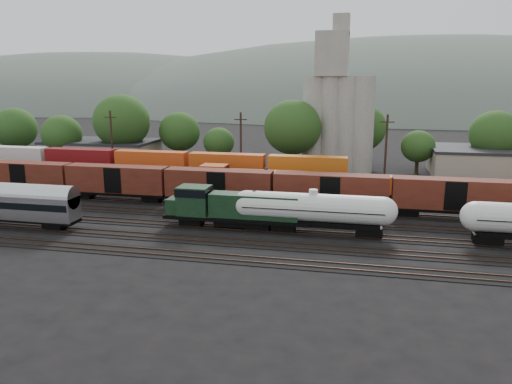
% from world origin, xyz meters
% --- Properties ---
extents(ground, '(600.00, 600.00, 0.00)m').
position_xyz_m(ground, '(0.00, 0.00, 0.00)').
color(ground, black).
extents(tracks, '(180.00, 33.20, 0.20)m').
position_xyz_m(tracks, '(0.00, 0.00, 0.05)').
color(tracks, black).
rests_on(tracks, ground).
extents(green_locomotive, '(17.55, 3.10, 4.65)m').
position_xyz_m(green_locomotive, '(-6.74, -5.00, 2.64)').
color(green_locomotive, black).
rests_on(green_locomotive, ground).
extents(tank_car_a, '(18.77, 3.36, 4.92)m').
position_xyz_m(tank_car_a, '(3.19, -5.00, 2.90)').
color(tank_car_a, silver).
rests_on(tank_car_a, ground).
extents(orange_locomotive, '(18.77, 3.13, 4.69)m').
position_xyz_m(orange_locomotive, '(-8.45, 10.00, 2.67)').
color(orange_locomotive, black).
rests_on(orange_locomotive, ground).
extents(boxcar_string, '(122.80, 2.90, 4.20)m').
position_xyz_m(boxcar_string, '(-18.61, 5.00, 3.12)').
color(boxcar_string, black).
rests_on(boxcar_string, ground).
extents(container_wall, '(162.51, 2.60, 5.80)m').
position_xyz_m(container_wall, '(-16.75, 15.00, 2.73)').
color(container_wall, black).
rests_on(container_wall, ground).
extents(grain_silo, '(13.40, 5.00, 29.00)m').
position_xyz_m(grain_silo, '(3.28, 36.00, 11.26)').
color(grain_silo, '#A3A095').
rests_on(grain_silo, ground).
extents(industrial_sheds, '(119.38, 17.26, 5.10)m').
position_xyz_m(industrial_sheds, '(6.63, 35.25, 2.56)').
color(industrial_sheds, '#9E937F').
rests_on(industrial_sheds, ground).
extents(tree_band, '(166.16, 22.11, 14.55)m').
position_xyz_m(tree_band, '(4.10, 36.38, 7.86)').
color(tree_band, black).
rests_on(tree_band, ground).
extents(utility_poles, '(122.20, 0.36, 12.00)m').
position_xyz_m(utility_poles, '(0.00, 22.00, 6.21)').
color(utility_poles, black).
rests_on(utility_poles, ground).
extents(distant_hills, '(860.00, 286.00, 130.00)m').
position_xyz_m(distant_hills, '(23.92, 260.00, -20.56)').
color(distant_hills, '#59665B').
rests_on(distant_hills, ground).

